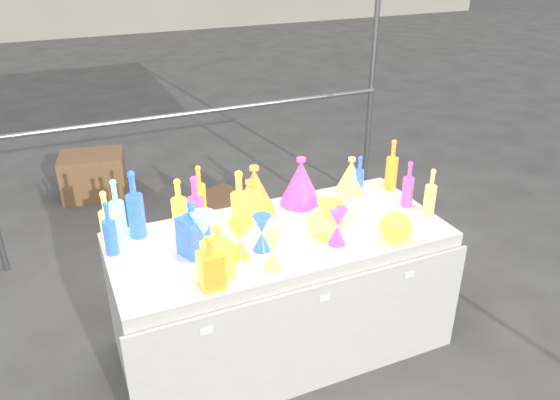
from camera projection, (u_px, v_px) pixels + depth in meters
name	position (u px, v px, depth m)	size (l,w,h in m)	color
ground	(280.00, 342.00, 3.26)	(80.00, 80.00, 0.00)	#615E59
display_table	(281.00, 291.00, 3.09)	(1.84, 0.83, 0.75)	silver
cardboard_box_closed	(94.00, 175.00, 4.96)	(0.55, 0.40, 0.40)	#8B613F
cardboard_box_flat	(215.00, 202.00, 4.87)	(0.60, 0.43, 0.05)	#8B613F
bottle_0	(179.00, 206.00, 2.87)	(0.08, 0.08, 0.31)	red
bottle_1	(109.00, 228.00, 2.68)	(0.07, 0.07, 0.29)	#198B54
bottle_2	(199.00, 192.00, 3.02)	(0.07, 0.07, 0.32)	gold
bottle_3	(196.00, 206.00, 2.85)	(0.09, 0.09, 0.34)	#1D5CAC
bottle_4	(107.00, 219.00, 2.74)	(0.07, 0.07, 0.32)	#127163
bottle_5	(117.00, 211.00, 2.77)	(0.08, 0.08, 0.35)	#BB2580
bottle_6	(240.00, 202.00, 2.87)	(0.09, 0.09, 0.35)	red
bottle_7	(135.00, 204.00, 2.82)	(0.09, 0.09, 0.38)	#198B54
decanter_0	(218.00, 251.00, 2.50)	(0.11, 0.11, 0.28)	red
decanter_1	(210.00, 262.00, 2.44)	(0.11, 0.11, 0.26)	gold
decanter_2	(192.00, 228.00, 2.68)	(0.12, 0.12, 0.29)	#198B54
hourglass_0	(239.00, 240.00, 2.67)	(0.10, 0.10, 0.20)	gold
hourglass_1	(337.00, 227.00, 2.79)	(0.10, 0.10, 0.20)	#1D5CAC
hourglass_2	(273.00, 251.00, 2.58)	(0.10, 0.10, 0.19)	#127163
hourglass_3	(204.00, 235.00, 2.67)	(0.12, 0.12, 0.24)	#BB2580
hourglass_4	(327.00, 220.00, 2.83)	(0.11, 0.11, 0.22)	red
hourglass_5	(262.00, 233.00, 2.74)	(0.10, 0.10, 0.19)	#198B54
globe_0	(396.00, 228.00, 2.84)	(0.17, 0.17, 0.14)	red
globe_1	(322.00, 223.00, 2.89)	(0.17, 0.17, 0.14)	#127163
globe_2	(332.00, 211.00, 3.02)	(0.15, 0.15, 0.12)	gold
globe_3	(327.00, 218.00, 2.96)	(0.15, 0.15, 0.12)	#1D5CAC
lampshade_0	(255.00, 190.00, 3.08)	(0.24, 0.24, 0.29)	gold
lampshade_1	(249.00, 199.00, 3.03)	(0.20, 0.20, 0.23)	gold
lampshade_2	(301.00, 181.00, 3.18)	(0.25, 0.25, 0.29)	#1D5CAC
lampshade_3	(351.00, 176.00, 3.32)	(0.20, 0.20, 0.23)	#127163
bottle_8	(359.00, 175.00, 3.30)	(0.06, 0.06, 0.25)	#198B54
bottle_9	(392.00, 165.00, 3.35)	(0.07, 0.07, 0.33)	gold
bottle_10	(408.00, 184.00, 3.15)	(0.06, 0.06, 0.28)	#1D5CAC
bottle_11	(431.00, 192.00, 3.05)	(0.06, 0.06, 0.28)	#127163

